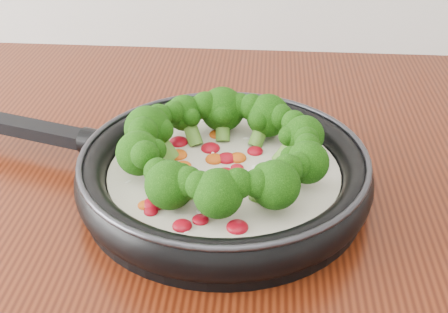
{
  "coord_description": "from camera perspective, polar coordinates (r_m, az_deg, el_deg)",
  "views": [
    {
      "loc": [
        -0.08,
        0.51,
        1.28
      ],
      "look_at": [
        -0.12,
        1.04,
        0.95
      ],
      "focal_mm": 46.92,
      "sensor_mm": 36.0,
      "label": 1
    }
  ],
  "objects": [
    {
      "name": "skillet",
      "position": [
        0.64,
        -0.31,
        -1.09
      ],
      "size": [
        0.53,
        0.4,
        0.09
      ],
      "color": "black",
      "rests_on": "counter"
    }
  ]
}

